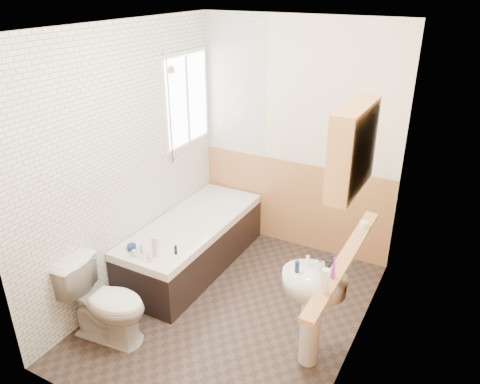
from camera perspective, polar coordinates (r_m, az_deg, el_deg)
name	(u,v)px	position (r m, az deg, el deg)	size (l,w,h in m)	color
floor	(232,310)	(4.48, -0.94, -14.21)	(2.80, 2.80, 0.00)	#2E2520
ceiling	(230,26)	(3.49, -1.24, 19.57)	(2.80, 2.80, 0.00)	white
wall_back	(296,139)	(5.01, 6.90, 6.39)	(2.20, 0.02, 2.50)	#F3E6C9
wall_front	(111,276)	(2.83, -15.40, -9.89)	(2.20, 0.02, 2.50)	#F3E6C9
wall_left	(126,164)	(4.43, -13.72, 3.33)	(0.02, 2.80, 2.50)	#F3E6C9
wall_right	(367,218)	(3.46, 15.19, -3.08)	(0.02, 2.80, 2.50)	#F3E6C9
wainscot_right	(353,302)	(3.86, 13.61, -12.89)	(0.01, 2.80, 1.00)	tan
wainscot_front	(127,371)	(3.32, -13.58, -20.44)	(2.20, 0.01, 1.00)	tan
wainscot_back	(292,204)	(5.27, 6.40, -1.43)	(2.20, 0.01, 1.00)	tan
tile_cladding_left	(128,165)	(4.41, -13.51, 3.28)	(0.01, 2.80, 2.50)	white
tile_return_back	(235,86)	(5.15, -0.59, 12.85)	(0.75, 0.01, 1.50)	white
window	(187,100)	(4.99, -6.52, 11.12)	(0.03, 0.79, 0.99)	white
bathtub	(193,242)	(4.96, -5.75, -6.13)	(0.70, 1.79, 0.67)	black
shower_riser	(170,99)	(4.70, -8.57, 11.18)	(0.10, 0.08, 1.13)	silver
toilet	(106,302)	(4.15, -16.03, -12.79)	(0.41, 0.73, 0.71)	white
sink	(313,301)	(3.66, 8.84, -12.95)	(0.49, 0.39, 0.94)	white
pine_shelf	(345,258)	(3.42, 12.71, -7.90)	(0.10, 1.53, 0.03)	tan
medicine_cabinet	(353,148)	(3.05, 13.56, 5.19)	(0.16, 0.62, 0.56)	tan
foam_can	(325,281)	(2.99, 10.32, -10.59)	(0.05, 0.05, 0.16)	silver
green_bottle	(334,266)	(3.12, 11.36, -8.78)	(0.04, 0.04, 0.19)	purple
black_jar	(364,225)	(3.80, 14.85, -3.86)	(0.07, 0.07, 0.05)	silver
soap_bottle	(331,277)	(3.43, 11.01, -10.09)	(0.09, 0.21, 0.10)	black
clear_bottle	(297,267)	(3.50, 6.98, -9.04)	(0.03, 0.03, 0.09)	navy
blue_gel	(155,247)	(4.26, -10.27, -6.62)	(0.05, 0.03, 0.19)	silver
cream_jar	(132,247)	(4.43, -13.08, -6.60)	(0.08, 0.08, 0.05)	navy
orange_bottle	(176,250)	(4.29, -7.84, -7.01)	(0.03, 0.03, 0.08)	black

